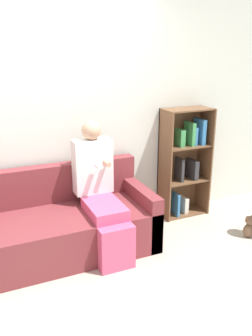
{
  "coord_description": "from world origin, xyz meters",
  "views": [
    {
      "loc": [
        -0.66,
        -2.66,
        1.97
      ],
      "look_at": [
        0.77,
        0.56,
        0.78
      ],
      "focal_mm": 38.0,
      "sensor_mm": 36.0,
      "label": 1
    }
  ],
  "objects_px": {
    "couch": "(48,229)",
    "teddy_bear": "(249,227)",
    "bookshelf": "(184,161)",
    "adult_seated": "(100,188)"
  },
  "relations": [
    {
      "from": "adult_seated",
      "to": "bookshelf",
      "type": "bearing_deg",
      "value": 16.96
    },
    {
      "from": "couch",
      "to": "teddy_bear",
      "type": "xyz_separation_m",
      "value": [
        2.08,
        -0.55,
        -0.16
      ]
    },
    {
      "from": "bookshelf",
      "to": "couch",
      "type": "bearing_deg",
      "value": -170.52
    },
    {
      "from": "couch",
      "to": "teddy_bear",
      "type": "distance_m",
      "value": 2.15
    },
    {
      "from": "couch",
      "to": "bookshelf",
      "type": "xyz_separation_m",
      "value": [
        1.75,
        0.29,
        0.4
      ]
    },
    {
      "from": "adult_seated",
      "to": "couch",
      "type": "bearing_deg",
      "value": 171.38
    },
    {
      "from": "adult_seated",
      "to": "bookshelf",
      "type": "relative_size",
      "value": 0.99
    },
    {
      "from": "bookshelf",
      "to": "teddy_bear",
      "type": "height_order",
      "value": "bookshelf"
    },
    {
      "from": "couch",
      "to": "adult_seated",
      "type": "relative_size",
      "value": 1.62
    },
    {
      "from": "bookshelf",
      "to": "adult_seated",
      "type": "bearing_deg",
      "value": -163.04
    }
  ]
}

